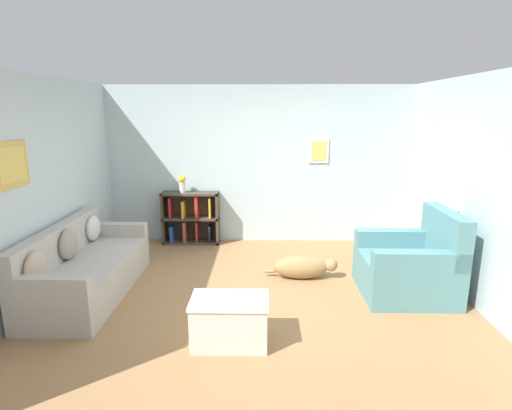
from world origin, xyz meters
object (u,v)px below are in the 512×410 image
(recliner_chair, at_px, (411,266))
(vase, at_px, (182,183))
(coffee_table, at_px, (230,320))
(dog, at_px, (303,267))
(bookshelf, at_px, (191,218))
(couch, at_px, (85,269))

(recliner_chair, distance_m, vase, 3.72)
(coffee_table, bearing_deg, dog, 61.49)
(bookshelf, bearing_deg, vase, -170.05)
(bookshelf, relative_size, recliner_chair, 0.90)
(bookshelf, relative_size, coffee_table, 1.28)
(couch, height_order, bookshelf, bookshelf)
(bookshelf, bearing_deg, coffee_table, -73.40)
(dog, height_order, vase, vase)
(couch, height_order, dog, couch)
(vase, bearing_deg, dog, -37.74)
(couch, xyz_separation_m, recliner_chair, (3.96, 0.06, 0.04))
(vase, bearing_deg, bookshelf, 9.95)
(couch, relative_size, bookshelf, 2.17)
(recliner_chair, bearing_deg, coffee_table, -152.13)
(couch, relative_size, vase, 7.07)
(recliner_chair, bearing_deg, couch, -179.14)
(recliner_chair, height_order, coffee_table, recliner_chair)
(coffee_table, bearing_deg, vase, 108.82)
(bookshelf, distance_m, vase, 0.62)
(dog, distance_m, vase, 2.52)
(recliner_chair, relative_size, vase, 3.62)
(couch, relative_size, dog, 2.05)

